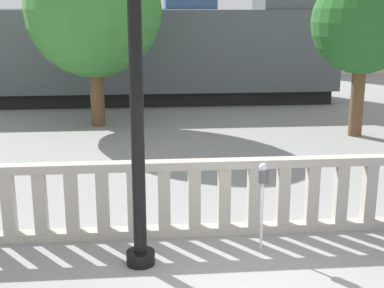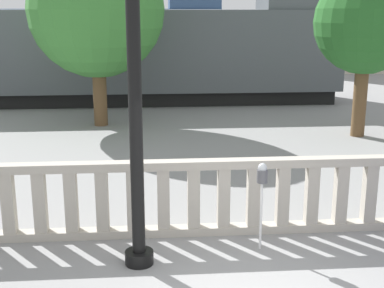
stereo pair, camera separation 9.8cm
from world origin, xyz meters
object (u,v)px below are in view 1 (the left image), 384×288
parking_meter (263,180)px  lamppost (135,53)px  train_near (61,55)px  train_far (35,38)px  tree_left (363,23)px  tree_right (94,10)px

parking_meter → lamppost: bearing=-169.3°
lamppost → parking_meter: size_ratio=3.98×
train_near → train_far: size_ratio=1.00×
parking_meter → train_near: size_ratio=0.06×
parking_meter → tree_left: tree_left is taller
lamppost → tree_left: (6.34, 7.68, 0.15)m
lamppost → tree_left: lamppost is taller
parking_meter → train_far: train_far is taller
tree_left → tree_right: size_ratio=0.83×
lamppost → parking_meter: (1.90, 0.36, -1.98)m
tree_left → parking_meter: bearing=-121.2°
parking_meter → train_near: bearing=110.1°
parking_meter → tree_right: tree_right is taller
lamppost → parking_meter: lamppost is taller
train_far → tree_right: size_ratio=3.79×
train_near → tree_right: 4.78m
tree_right → lamppost: bearing=-82.0°
train_far → lamppost: bearing=-76.3°
parking_meter → train_far: (-8.15, 25.30, 0.77)m
parking_meter → train_near: 14.46m
train_near → tree_right: bearing=-67.7°
train_far → tree_right: bearing=-73.0°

